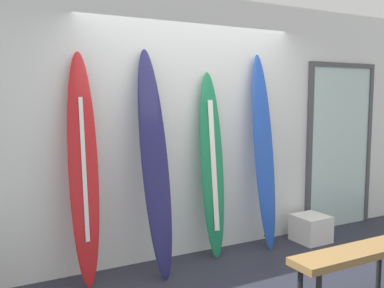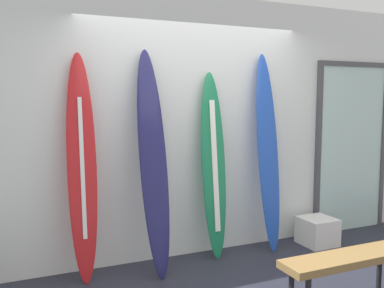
{
  "view_description": "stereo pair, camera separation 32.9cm",
  "coord_description": "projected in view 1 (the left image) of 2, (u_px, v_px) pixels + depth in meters",
  "views": [
    {
      "loc": [
        -2.15,
        -2.82,
        1.71
      ],
      "look_at": [
        -0.14,
        0.95,
        1.25
      ],
      "focal_mm": 39.71,
      "sensor_mm": 36.0,
      "label": 1
    },
    {
      "loc": [
        -1.86,
        -2.97,
        1.71
      ],
      "look_at": [
        -0.14,
        0.95,
        1.25
      ],
      "focal_mm": 39.71,
      "sensor_mm": 36.0,
      "label": 2
    }
  ],
  "objects": [
    {
      "name": "bench",
      "position": [
        352.0,
        258.0,
        3.46
      ],
      "size": [
        1.16,
        0.28,
        0.48
      ],
      "color": "olive",
      "rests_on": "ground"
    },
    {
      "name": "surfboard_navy",
      "position": [
        155.0,
        163.0,
        4.08
      ],
      "size": [
        0.27,
        0.55,
        2.2
      ],
      "color": "navy",
      "rests_on": "ground"
    },
    {
      "name": "glass_door",
      "position": [
        340.0,
        143.0,
        5.62
      ],
      "size": [
        1.14,
        0.06,
        2.17
      ],
      "color": "silver",
      "rests_on": "ground"
    },
    {
      "name": "display_block_left",
      "position": [
        311.0,
        228.0,
        5.09
      ],
      "size": [
        0.38,
        0.38,
        0.32
      ],
      "color": "white",
      "rests_on": "ground"
    },
    {
      "name": "wall_back",
      "position": [
        188.0,
        127.0,
        4.66
      ],
      "size": [
        7.2,
        0.2,
        2.8
      ],
      "primitive_type": "cube",
      "color": "silver",
      "rests_on": "ground"
    },
    {
      "name": "surfboard_crimson",
      "position": [
        83.0,
        169.0,
        3.85
      ],
      "size": [
        0.29,
        0.34,
        2.14
      ],
      "color": "red",
      "rests_on": "ground"
    },
    {
      "name": "surfboard_emerald",
      "position": [
        212.0,
        165.0,
        4.54
      ],
      "size": [
        0.29,
        0.29,
        1.99
      ],
      "color": "#1C7B4F",
      "rests_on": "ground"
    },
    {
      "name": "surfboard_cobalt",
      "position": [
        264.0,
        153.0,
        4.8
      ],
      "size": [
        0.28,
        0.37,
        2.21
      ],
      "color": "#214CB6",
      "rests_on": "ground"
    }
  ]
}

